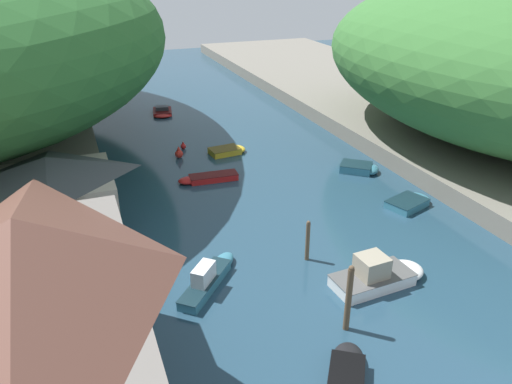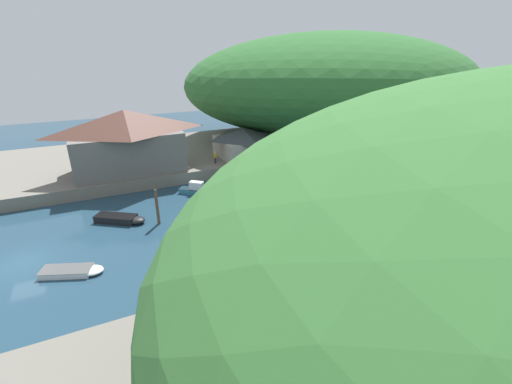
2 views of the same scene
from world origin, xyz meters
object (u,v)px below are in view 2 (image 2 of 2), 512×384
Objects in this scene: boathouse_shed at (243,142)px; boat_red_skiff at (371,236)px; boat_near_quay at (432,164)px; person_by_boathouse at (215,157)px; person_on_quay at (133,170)px; boat_mid_channel at (122,219)px; boat_white_cruiser at (202,191)px; boat_navy_launch at (308,255)px; channel_buoy_near at (349,174)px; waterfront_building at (127,140)px; channel_buoy_far at (366,175)px; boat_far_right_bank at (195,229)px; boat_cabin_cruiser at (316,185)px; boat_moored_right at (370,188)px; boat_far_upstream at (74,271)px.

boat_red_skiff is (24.34, 2.27, -3.27)m from boathouse_shed.
boat_near_quay is 2.45× the size of person_by_boathouse.
boat_mid_channel is at bearing -84.42° from person_on_quay.
person_by_boathouse reaches higher than boat_white_cruiser.
boat_red_skiff is at bearing -29.46° from person_on_quay.
channel_buoy_near is at bearing -157.24° from boat_navy_launch.
channel_buoy_far is (11.81, 28.67, -5.21)m from waterfront_building.
boat_red_skiff is at bearing 91.10° from boat_mid_channel.
boat_far_right_bank is 9.59m from boat_white_cruiser.
boat_far_right_bank is 1.17× the size of boat_cabin_cruiser.
boat_moored_right is at bearing -4.57° from person_on_quay.
person_by_boathouse reaches higher than boat_near_quay.
waterfront_building reaches higher than channel_buoy_near.
boathouse_shed is 7.31× the size of channel_buoy_near.
boat_far_right_bank is at bearing -78.09° from channel_buoy_far.
waterfront_building reaches higher than person_on_quay.
boat_navy_launch is 22.89m from person_by_boathouse.
channel_buoy_far is at bearing 3.75° from boat_cabin_cruiser.
boat_far_right_bank is at bearing -134.91° from person_by_boathouse.
boat_moored_right is at bearing -35.07° from channel_buoy_far.
boathouse_shed is 17.74m from channel_buoy_far.
boat_moored_right is at bearing -179.88° from boat_far_right_bank.
boathouse_shed is 21.39m from boat_mid_channel.
boat_red_skiff is 2.19× the size of person_on_quay.
boat_far_upstream is (1.83, -10.14, -0.33)m from boat_far_right_bank.
channel_buoy_near is 2.30m from channel_buoy_far.
boathouse_shed reaches higher than boat_mid_channel.
person_on_quay is (2.93, -0.06, -3.03)m from waterfront_building.
waterfront_building reaches higher than boathouse_shed.
boat_navy_launch is at bearing 122.76° from boat_near_quay.
boat_far_right_bank is at bearing -159.40° from boat_cabin_cruiser.
boat_far_upstream is 0.96× the size of boat_mid_channel.
waterfront_building is 18.16m from boat_far_right_bank.
person_by_boathouse is (1.99, 10.72, -3.03)m from waterfront_building.
boat_white_cruiser is 1.23× the size of boat_near_quay.
boat_far_upstream is 36.03m from channel_buoy_far.
boat_white_cruiser is 19.83m from boat_red_skiff.
channel_buoy_far is (-12.90, 10.87, -0.03)m from boat_red_skiff.
channel_buoy_far is (11.44, 13.14, -3.31)m from boathouse_shed.
channel_buoy_near is (-13.85, 15.55, 0.15)m from boat_navy_launch.
person_on_quay is at bearing 160.19° from boat_cabin_cruiser.
boat_white_cruiser is at bearing 40.21° from waterfront_building.
boat_mid_channel is 16.38m from person_by_boathouse.
boat_mid_channel is 2.99× the size of person_by_boathouse.
boat_cabin_cruiser is (3.70, 13.75, -0.21)m from boat_white_cruiser.
boat_cabin_cruiser is (-5.27, 17.15, -0.32)m from boat_far_right_bank.
channel_buoy_near reaches higher than boat_navy_launch.
boat_near_quay is (0.39, 20.23, 0.01)m from boat_cabin_cruiser.
channel_buoy_near reaches higher than boat_cabin_cruiser.
boat_moored_right is at bearing 116.16° from boat_mid_channel.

